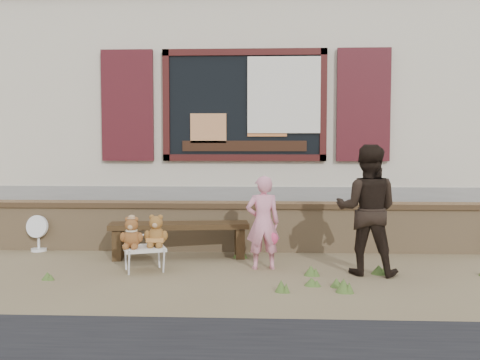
# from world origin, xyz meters

# --- Properties ---
(ground) EXTENTS (80.00, 80.00, 0.00)m
(ground) POSITION_xyz_m (0.00, 0.00, 0.00)
(ground) COLOR brown
(ground) RESTS_ON ground
(shopfront) EXTENTS (8.04, 5.13, 4.00)m
(shopfront) POSITION_xyz_m (0.00, 4.49, 2.00)
(shopfront) COLOR #B8AC95
(shopfront) RESTS_ON ground
(brick_wall) EXTENTS (7.10, 0.36, 0.67)m
(brick_wall) POSITION_xyz_m (0.00, 1.00, 0.34)
(brick_wall) COLOR tan
(brick_wall) RESTS_ON ground
(bench) EXTENTS (1.81, 0.59, 0.46)m
(bench) POSITION_xyz_m (-0.77, 0.45, 0.33)
(bench) COLOR #302111
(bench) RESTS_ON ground
(folding_chair) EXTENTS (0.57, 0.54, 0.28)m
(folding_chair) POSITION_xyz_m (-1.06, -0.31, 0.26)
(folding_chair) COLOR silver
(folding_chair) RESTS_ON ground
(teddy_bear_left) EXTENTS (0.33, 0.31, 0.36)m
(teddy_bear_left) POSITION_xyz_m (-1.20, -0.35, 0.47)
(teddy_bear_left) COLOR brown
(teddy_bear_left) RESTS_ON folding_chair
(teddy_bear_right) EXTENTS (0.34, 0.32, 0.38)m
(teddy_bear_right) POSITION_xyz_m (-0.93, -0.26, 0.47)
(teddy_bear_right) COLOR brown
(teddy_bear_right) RESTS_ON folding_chair
(child) EXTENTS (0.44, 0.32, 1.10)m
(child) POSITION_xyz_m (0.30, -0.12, 0.55)
(child) COLOR pink
(child) RESTS_ON ground
(adult) EXTENTS (0.82, 0.71, 1.47)m
(adult) POSITION_xyz_m (1.48, -0.31, 0.73)
(adult) COLOR black
(adult) RESTS_ON ground
(fan_left) EXTENTS (0.32, 0.21, 0.50)m
(fan_left) POSITION_xyz_m (-2.77, 0.80, 0.25)
(fan_left) COLOR white
(fan_left) RESTS_ON ground
(grass_tufts) EXTENTS (4.94, 1.78, 0.14)m
(grass_tufts) POSITION_xyz_m (0.80, -0.52, 0.06)
(grass_tufts) COLOR #456026
(grass_tufts) RESTS_ON ground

